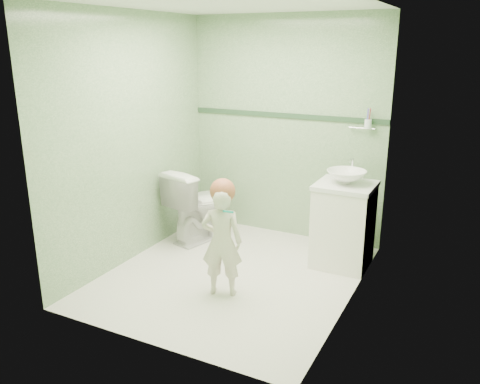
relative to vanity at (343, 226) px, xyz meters
The scene contains 12 objects.
ground 1.16m from the vanity, 140.19° to the right, with size 2.50×2.50×0.00m, color silver.
room_shell 1.35m from the vanity, 140.19° to the right, with size 2.50×2.54×2.40m.
trim_stripe 1.38m from the vanity, 147.36° to the left, with size 2.20×0.02×0.05m, color #29472E.
vanity is the anchor object (origin of this frame).
counter 0.41m from the vanity, ahead, with size 0.54×0.52×0.04m, color white.
basin 0.49m from the vanity, ahead, with size 0.37×0.37×0.13m, color white.
faucet 0.60m from the vanity, 90.00° to the left, with size 0.03×0.13×0.18m.
cup_holder 1.05m from the vanity, 83.76° to the left, with size 0.26×0.07×0.21m.
toilet 1.58m from the vanity, behind, with size 0.45×0.79×0.81m, color white.
toddler 1.29m from the vanity, 126.31° to the right, with size 0.35×0.23×0.96m, color beige.
hair_cap 1.38m from the vanity, 126.98° to the right, with size 0.21×0.21×0.21m, color #A45839.
teal_toothbrush 1.37m from the vanity, 119.99° to the right, with size 0.10×0.14×0.08m.
Camera 1 is at (1.95, -3.71, 2.09)m, focal length 36.76 mm.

